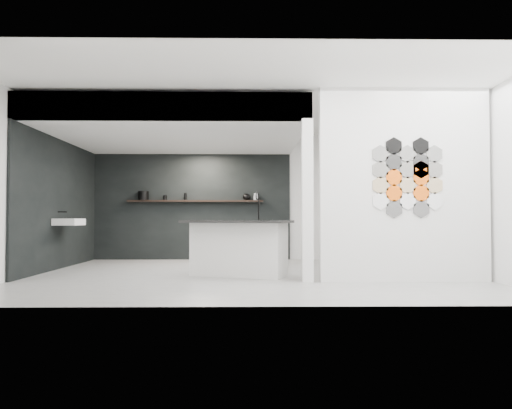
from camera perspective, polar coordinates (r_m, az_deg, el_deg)
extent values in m
cube|color=gray|center=(8.22, -0.67, -8.01)|extent=(7.00, 6.00, 0.01)
cube|color=silver|center=(7.54, 16.55, 2.17)|extent=(2.45, 0.15, 2.80)
cube|color=black|center=(11.22, -7.39, -0.25)|extent=(4.40, 0.04, 2.35)
cube|color=black|center=(9.80, -21.43, 0.04)|extent=(0.04, 4.00, 2.35)
cube|color=silver|center=(9.40, -8.73, 8.44)|extent=(4.40, 4.00, 0.40)
cube|color=silver|center=(7.23, 5.88, 0.49)|extent=(0.16, 0.16, 2.35)
cube|color=silver|center=(7.54, -10.74, 10.96)|extent=(4.40, 0.16, 0.40)
cube|color=silver|center=(9.53, -20.58, -1.88)|extent=(0.40, 0.60, 0.12)
cube|color=black|center=(11.11, -6.94, 0.40)|extent=(3.00, 0.15, 0.04)
cube|color=silver|center=(7.94, -1.98, -5.15)|extent=(1.57, 1.03, 0.84)
cube|color=black|center=(7.85, -2.19, -1.96)|extent=(1.82, 1.28, 0.04)
cube|color=black|center=(7.88, -0.19, -1.87)|extent=(0.55, 0.51, 0.01)
cylinder|color=black|center=(8.07, 0.29, -0.42)|extent=(0.03, 0.03, 0.39)
torus|color=black|center=(8.02, 0.15, 0.99)|extent=(0.07, 0.14, 0.14)
cylinder|color=black|center=(11.29, -12.75, 0.99)|extent=(0.29, 0.29, 0.19)
ellipsoid|color=black|center=(11.05, -1.08, 0.88)|extent=(0.23, 0.23, 0.15)
cylinder|color=gray|center=(11.05, 0.05, 0.74)|extent=(0.14, 0.14, 0.09)
cylinder|color=gray|center=(11.05, 0.05, 0.89)|extent=(0.13, 0.13, 0.15)
cylinder|color=black|center=(11.14, -8.07, 0.91)|extent=(0.06, 0.06, 0.16)
cylinder|color=black|center=(11.20, -10.36, 0.77)|extent=(0.09, 0.09, 0.10)
cylinder|color=white|center=(7.34, 14.05, 0.39)|extent=(0.26, 0.02, 0.26)
cylinder|color=tan|center=(7.35, 14.04, 2.15)|extent=(0.26, 0.02, 0.26)
cylinder|color=#66635E|center=(7.37, 14.03, 3.90)|extent=(0.26, 0.02, 0.26)
cylinder|color=silver|center=(7.40, 14.01, 5.63)|extent=(0.26, 0.02, 0.26)
cylinder|color=black|center=(7.39, 15.52, -0.48)|extent=(0.26, 0.02, 0.26)
cylinder|color=#F25B0C|center=(7.40, 15.50, 1.26)|extent=(0.26, 0.02, 0.26)
cylinder|color=#F25B0C|center=(7.41, 15.49, 3.00)|extent=(0.26, 0.02, 0.26)
cylinder|color=#2D2D2D|center=(7.43, 15.48, 4.73)|extent=(0.26, 0.02, 0.26)
cylinder|color=black|center=(7.46, 15.46, 6.45)|extent=(0.26, 0.02, 0.26)
cylinder|color=white|center=(7.45, 16.95, 0.39)|extent=(0.26, 0.02, 0.26)
cylinder|color=tan|center=(7.46, 16.93, 2.11)|extent=(0.26, 0.02, 0.26)
cylinder|color=#66635E|center=(7.48, 16.92, 3.84)|extent=(0.26, 0.02, 0.26)
cylinder|color=silver|center=(7.50, 16.91, 5.55)|extent=(0.26, 0.02, 0.26)
cylinder|color=black|center=(7.51, 18.37, -0.48)|extent=(0.26, 0.02, 0.26)
cylinder|color=#F25B0C|center=(7.52, 18.36, 1.24)|extent=(0.26, 0.02, 0.26)
cylinder|color=#F25B0C|center=(7.53, 18.34, 2.95)|extent=(0.26, 0.02, 0.26)
cylinder|color=#2D2D2D|center=(7.55, 18.33, 4.65)|extent=(0.26, 0.02, 0.26)
cylinder|color=black|center=(7.58, 18.31, 6.35)|extent=(0.26, 0.02, 0.26)
cylinder|color=white|center=(7.58, 19.75, 0.38)|extent=(0.26, 0.02, 0.26)
cylinder|color=tan|center=(7.59, 19.74, 2.08)|extent=(0.26, 0.02, 0.26)
cylinder|color=#66635E|center=(7.61, 19.72, 3.77)|extent=(0.26, 0.02, 0.26)
cylinder|color=silver|center=(7.63, 19.71, 5.45)|extent=(0.26, 0.02, 0.26)
cylinder|color=#F25B0C|center=(7.54, 18.33, 3.80)|extent=(0.26, 0.02, 0.26)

